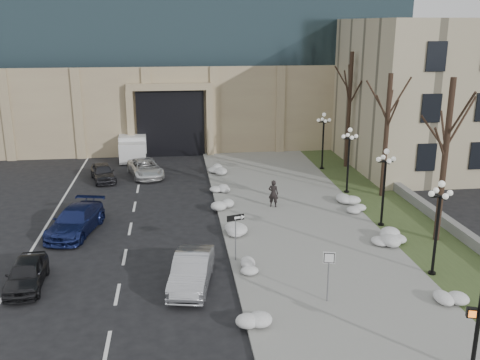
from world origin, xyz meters
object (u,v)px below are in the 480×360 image
at_px(pedestrian, 273,194).
at_px(lamppost_a, 438,215).
at_px(one_way_sign, 239,223).
at_px(traffic_signal, 477,327).
at_px(car_e, 103,172).
at_px(lamppost_d, 323,133).
at_px(keep_sign, 329,266).
at_px(car_c, 76,221).
at_px(lamppost_b, 385,177).
at_px(box_truck, 133,145).
at_px(car_a, 26,274).
at_px(car_d, 145,168).
at_px(car_b, 192,271).
at_px(lamppost_c, 349,152).

height_order(pedestrian, lamppost_a, lamppost_a).
bearing_deg(one_way_sign, traffic_signal, -72.82).
xyz_separation_m(car_e, lamppost_d, (17.55, 1.01, 2.41)).
relative_size(car_e, lamppost_d, 0.82).
relative_size(one_way_sign, keep_sign, 1.07).
xyz_separation_m(car_c, lamppost_b, (17.82, -1.21, 2.32)).
bearing_deg(keep_sign, box_truck, 124.00).
xyz_separation_m(pedestrian, lamppost_a, (5.76, -10.53, 2.05)).
bearing_deg(car_a, traffic_signal, -30.06).
height_order(car_d, lamppost_a, lamppost_a).
distance_m(car_b, car_c, 9.69).
bearing_deg(keep_sign, traffic_signal, -42.98).
xyz_separation_m(car_b, car_c, (-6.36, 7.31, -0.01)).
height_order(car_d, lamppost_d, lamppost_d).
bearing_deg(pedestrian, car_d, -21.57).
distance_m(lamppost_a, lamppost_c, 13.00).
distance_m(car_a, keep_sign, 13.65).
bearing_deg(car_e, keep_sign, -74.88).
bearing_deg(traffic_signal, car_b, 157.51).
height_order(car_a, keep_sign, keep_sign).
xyz_separation_m(car_d, lamppost_c, (14.37, -6.34, 2.40)).
height_order(box_truck, one_way_sign, one_way_sign).
bearing_deg(car_b, lamppost_d, 69.44).
xyz_separation_m(pedestrian, lamppost_b, (5.76, -4.03, 2.05)).
bearing_deg(one_way_sign, car_d, 91.09).
relative_size(car_b, lamppost_a, 0.97).
xyz_separation_m(car_b, lamppost_c, (11.45, 12.60, 2.31)).
xyz_separation_m(car_a, box_truck, (3.21, 24.98, 0.37)).
bearing_deg(box_truck, traffic_signal, -70.37).
bearing_deg(lamppost_a, car_c, 156.59).
xyz_separation_m(car_d, lamppost_a, (14.37, -19.34, 2.40)).
height_order(car_a, car_e, car_e).
relative_size(one_way_sign, lamppost_a, 0.54).
bearing_deg(lamppost_b, keep_sign, -124.16).
height_order(pedestrian, lamppost_b, lamppost_b).
height_order(traffic_signal, lamppost_b, lamppost_b).
height_order(car_d, box_truck, box_truck).
xyz_separation_m(one_way_sign, traffic_signal, (6.75, -10.05, -0.19)).
relative_size(traffic_signal, lamppost_d, 0.82).
xyz_separation_m(car_d, keep_sign, (8.64, -21.29, 1.09)).
bearing_deg(keep_sign, lamppost_c, 83.47).
bearing_deg(lamppost_c, traffic_signal, -96.32).
bearing_deg(traffic_signal, keep_sign, 140.33).
xyz_separation_m(car_a, car_c, (1.13, 6.46, 0.10)).
distance_m(car_e, lamppost_c, 18.55).
xyz_separation_m(car_e, box_truck, (1.81, 7.74, 0.37)).
height_order(car_c, one_way_sign, one_way_sign).
height_order(car_c, lamppost_b, lamppost_b).
xyz_separation_m(car_b, pedestrian, (5.69, 10.13, 0.26)).
distance_m(car_c, pedestrian, 12.38).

